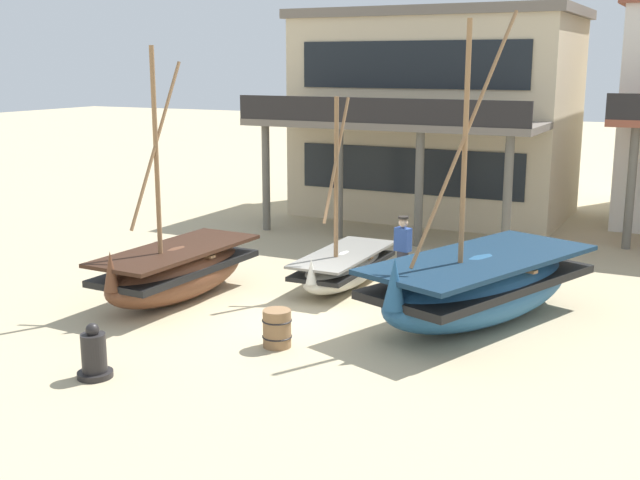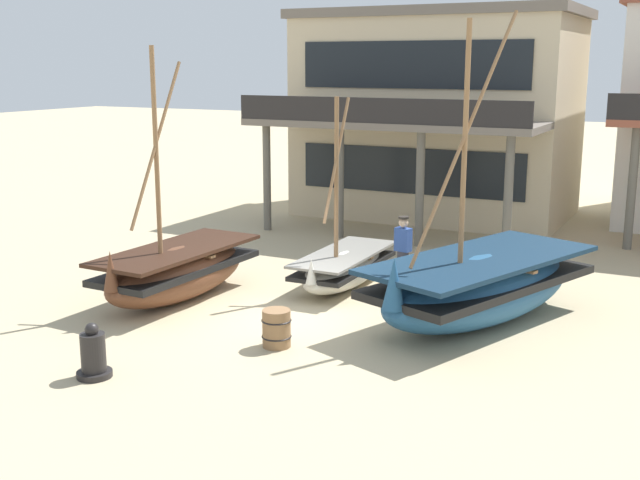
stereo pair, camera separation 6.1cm
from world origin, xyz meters
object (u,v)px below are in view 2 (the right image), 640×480
Objects in this scene: fishing_boat_near_left at (177,271)px; harbor_building_main at (438,114)px; capstan_winch at (93,356)px; wooden_barrel at (277,328)px; fishing_boat_far_right at (344,267)px; fishing_boat_centre_large at (479,286)px; fisherman_by_hull at (403,253)px.

harbor_building_main is (1.67, 12.37, 2.76)m from fishing_boat_near_left.
harbor_building_main is (0.19, 16.62, 3.03)m from capstan_winch.
wooden_barrel is 14.43m from harbor_building_main.
harbor_building_main reaches higher than fishing_boat_far_right.
fishing_boat_near_left is 0.89× the size of fishing_boat_centre_large.
wooden_barrel is at bearing 53.20° from capstan_winch.
fishing_boat_near_left is 4.51m from capstan_winch.
fishing_boat_centre_large is at bearing 47.15° from wooden_barrel.
wooden_barrel is (0.63, -4.20, -0.11)m from fishing_boat_far_right.
harbor_building_main is (-2.42, 9.30, 2.57)m from fisherman_by_hull.
fishing_boat_near_left is 5.11m from fisherman_by_hull.
fishing_boat_far_right is 10.28m from harbor_building_main.
fisherman_by_hull is 0.19× the size of harbor_building_main.
fishing_boat_far_right is (2.82, 2.58, -0.18)m from fishing_boat_near_left.
fishing_boat_centre_large is 8.69× the size of wooden_barrel.
fishing_boat_far_right reaches higher than wooden_barrel.
fishing_boat_centre_large reaches higher than fishing_boat_far_right.
capstan_winch is at bearing -130.20° from fishing_boat_centre_large.
fisherman_by_hull is (1.27, 0.48, 0.37)m from fishing_boat_far_right.
fishing_boat_near_left is at bearing -166.82° from fishing_boat_centre_large.
harbor_building_main is at bearing 89.36° from capstan_winch.
fishing_boat_far_right is 1.41m from fisherman_by_hull.
fishing_boat_centre_large is 3.61× the size of fisherman_by_hull.
fishing_boat_far_right is at bearing 98.58° from wooden_barrel.
fisherman_by_hull is at bearing 82.27° from wooden_barrel.
fishing_boat_centre_large is 1.39× the size of fishing_boat_far_right.
fishing_boat_centre_large is 3.69m from fishing_boat_far_right.
fishing_boat_near_left is 0.60× the size of harbor_building_main.
fishing_boat_near_left is at bearing -137.44° from fishing_boat_far_right.
harbor_building_main is (-4.65, 10.89, 2.66)m from fishing_boat_centre_large.
fishing_boat_far_right is 4.68× the size of capstan_winch.
fishing_boat_far_right reaches higher than capstan_winch.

